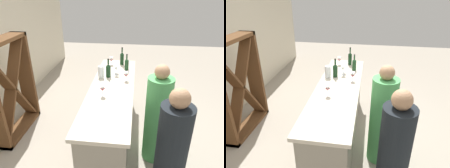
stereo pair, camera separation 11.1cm
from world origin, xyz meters
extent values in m
plane|color=#9E9384|center=(0.00, 0.00, 0.00)|extent=(12.00, 12.00, 0.00)
cube|color=gray|center=(0.00, 0.00, 0.44)|extent=(2.38, 0.58, 0.89)
cube|color=beige|center=(0.00, 0.00, 0.91)|extent=(2.46, 0.66, 0.05)
cube|color=brown|center=(0.48, 1.65, 0.81)|extent=(0.06, 0.28, 1.63)
cube|color=brown|center=(-0.02, 1.65, 1.60)|extent=(1.05, 0.28, 0.06)
cube|color=brown|center=(-0.02, 1.65, 0.03)|extent=(1.05, 0.28, 0.06)
cube|color=brown|center=(-0.02, 1.65, 0.81)|extent=(0.96, 0.20, 1.53)
cube|color=brown|center=(-0.02, 1.65, 0.81)|extent=(0.96, 0.20, 1.53)
cylinder|color=black|center=(0.37, 0.11, 1.03)|extent=(0.08, 0.08, 0.19)
cone|color=black|center=(0.37, 0.11, 1.15)|extent=(0.08, 0.08, 0.04)
cylinder|color=black|center=(0.37, 0.11, 1.20)|extent=(0.03, 0.03, 0.08)
cylinder|color=black|center=(0.37, 0.11, 1.25)|extent=(0.03, 0.03, 0.01)
cylinder|color=#193D1E|center=(0.72, -0.18, 1.03)|extent=(0.07, 0.07, 0.18)
cone|color=#193D1E|center=(0.72, -0.18, 1.13)|extent=(0.07, 0.07, 0.03)
cylinder|color=#193D1E|center=(0.72, -0.18, 1.18)|extent=(0.03, 0.03, 0.07)
cylinder|color=black|center=(0.72, -0.18, 1.23)|extent=(0.03, 0.03, 0.01)
cylinder|color=black|center=(0.99, -0.07, 1.04)|extent=(0.07, 0.07, 0.20)
cone|color=black|center=(0.99, -0.07, 1.16)|extent=(0.07, 0.07, 0.04)
cylinder|color=black|center=(0.99, -0.07, 1.22)|extent=(0.02, 0.02, 0.09)
cylinder|color=black|center=(0.99, -0.07, 1.27)|extent=(0.03, 0.03, 0.01)
cylinder|color=white|center=(0.26, -0.20, 0.94)|extent=(0.06, 0.06, 0.00)
cylinder|color=white|center=(0.26, -0.20, 0.97)|extent=(0.01, 0.01, 0.07)
cone|color=white|center=(0.26, -0.20, 1.05)|extent=(0.08, 0.08, 0.08)
cone|color=maroon|center=(0.26, -0.20, 1.02)|extent=(0.07, 0.07, 0.04)
cylinder|color=white|center=(0.47, -0.01, 0.94)|extent=(0.06, 0.06, 0.00)
cylinder|color=white|center=(0.47, -0.01, 0.98)|extent=(0.01, 0.01, 0.08)
cone|color=white|center=(0.47, -0.01, 1.06)|extent=(0.08, 0.08, 0.08)
cylinder|color=white|center=(0.57, -0.01, 0.94)|extent=(0.06, 0.06, 0.00)
cylinder|color=white|center=(0.57, -0.01, 0.98)|extent=(0.01, 0.01, 0.08)
cone|color=white|center=(0.57, -0.01, 1.06)|extent=(0.07, 0.07, 0.08)
cone|color=maroon|center=(0.57, -0.01, 1.03)|extent=(0.06, 0.06, 0.03)
cylinder|color=white|center=(-0.29, 0.10, 0.94)|extent=(0.06, 0.06, 0.00)
cylinder|color=white|center=(-0.29, 0.10, 0.98)|extent=(0.01, 0.01, 0.08)
cone|color=white|center=(-0.29, 0.10, 1.05)|extent=(0.07, 0.07, 0.08)
cone|color=maroon|center=(-0.29, 0.10, 1.03)|extent=(0.06, 0.06, 0.03)
cylinder|color=white|center=(0.96, 0.13, 0.94)|extent=(0.07, 0.07, 0.00)
cylinder|color=white|center=(0.96, 0.13, 0.98)|extent=(0.01, 0.01, 0.07)
cone|color=white|center=(0.96, 0.13, 1.05)|extent=(0.07, 0.07, 0.08)
cone|color=maroon|center=(0.96, 0.13, 1.02)|extent=(0.06, 0.06, 0.02)
cylinder|color=silver|center=(0.34, 0.23, 1.04)|extent=(0.09, 0.09, 0.20)
cylinder|color=black|center=(-1.00, -0.78, 0.63)|extent=(0.41, 0.41, 1.27)
sphere|color=tan|center=(-1.00, -0.78, 1.36)|extent=(0.21, 0.21, 0.21)
cylinder|color=#4CA559|center=(-0.37, -0.67, 0.64)|extent=(0.39, 0.39, 1.28)
sphere|color=tan|center=(-0.37, -0.67, 1.37)|extent=(0.19, 0.19, 0.19)
camera|label=1|loc=(-2.80, -0.34, 2.35)|focal=33.31mm
camera|label=2|loc=(-2.78, -0.45, 2.35)|focal=33.31mm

